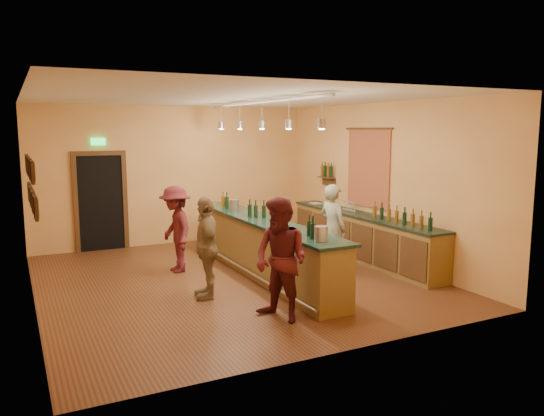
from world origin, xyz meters
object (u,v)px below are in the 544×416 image
bartender (333,229)px  bar_stool (260,223)px  tasting_bar (262,243)px  customer_a (281,260)px  customer_b (206,247)px  customer_c (176,229)px  back_counter (363,236)px

bartender → bar_stool: bearing=-8.0°
tasting_bar → customer_a: customer_a is taller
customer_b → customer_c: (0.01, 1.73, -0.00)m
customer_a → back_counter: bearing=104.6°
customer_b → bar_stool: 3.78m
bar_stool → tasting_bar: bearing=-114.2°
customer_c → bar_stool: bearing=116.3°
bartender → customer_c: size_ratio=1.03×
bar_stool → customer_b: bearing=-128.2°
back_counter → bar_stool: 2.45m
tasting_bar → customer_b: customer_b is taller
customer_a → bar_stool: bearing=135.8°
tasting_bar → customer_a: (-0.76, -2.20, 0.26)m
back_counter → bar_stool: size_ratio=6.48×
customer_c → bar_stool: 2.64m
customer_b → customer_a: bearing=33.8°
tasting_bar → customer_b: bearing=-150.5°
back_counter → bartender: 1.32m
back_counter → customer_a: size_ratio=2.62×
bartender → bar_stool: size_ratio=2.38×
back_counter → customer_a: customer_a is taller
customer_c → bar_stool: customer_c is taller
back_counter → customer_b: 3.85m
bar_stool → customer_c: bearing=-152.1°
customer_a → bar_stool: (1.75, 4.40, -0.31)m
tasting_bar → customer_c: customer_c is taller
customer_a → bartender: bearing=109.0°
customer_c → tasting_bar: bearing=52.4°
back_counter → customer_c: 3.81m
tasting_bar → customer_c: (-1.33, 0.97, 0.21)m
tasting_bar → customer_b: (-1.34, -0.76, 0.21)m
tasting_bar → bar_stool: bearing=65.8°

